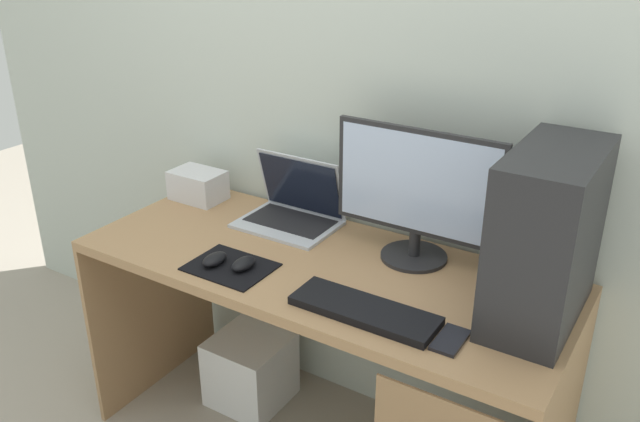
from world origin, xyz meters
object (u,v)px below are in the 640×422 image
(laptop, at_px, (292,210))
(subwoofer, at_px, (251,369))
(pc_tower, at_px, (547,237))
(mouse_left, at_px, (244,264))
(mouse_right, at_px, (215,259))
(cell_phone, at_px, (450,340))
(monitor, at_px, (417,194))
(projector, at_px, (198,185))
(keyboard, at_px, (364,310))

(laptop, relative_size, subwoofer, 1.22)
(pc_tower, relative_size, mouse_left, 4.99)
(mouse_left, bearing_deg, laptop, 100.35)
(subwoofer, bearing_deg, mouse_left, -51.37)
(pc_tower, bearing_deg, mouse_right, -164.73)
(pc_tower, distance_m, cell_phone, 0.37)
(cell_phone, height_order, subwoofer, cell_phone)
(monitor, distance_m, mouse_left, 0.58)
(mouse_left, distance_m, subwoofer, 0.73)
(mouse_left, bearing_deg, subwoofer, 128.63)
(monitor, relative_size, laptop, 1.60)
(mouse_left, height_order, subwoofer, mouse_left)
(projector, height_order, cell_phone, projector)
(laptop, xyz_separation_m, mouse_left, (0.07, -0.37, -0.03))
(mouse_right, distance_m, subwoofer, 0.72)
(pc_tower, height_order, projector, pc_tower)
(keyboard, distance_m, mouse_right, 0.53)
(projector, relative_size, keyboard, 0.48)
(monitor, relative_size, cell_phone, 4.19)
(keyboard, bearing_deg, cell_phone, 1.02)
(cell_phone, bearing_deg, pc_tower, 58.59)
(mouse_left, distance_m, mouse_right, 0.10)
(laptop, bearing_deg, monitor, -2.60)
(pc_tower, relative_size, monitor, 0.88)
(laptop, xyz_separation_m, subwoofer, (-0.14, -0.11, -0.68))
(laptop, bearing_deg, subwoofer, -140.57)
(laptop, relative_size, cell_phone, 2.63)
(projector, relative_size, mouse_right, 2.08)
(mouse_right, bearing_deg, keyboard, 0.54)
(pc_tower, xyz_separation_m, subwoofer, (-1.04, 0.03, -0.87))
(pc_tower, relative_size, keyboard, 1.14)
(subwoofer, bearing_deg, projector, 161.39)
(keyboard, bearing_deg, projector, 158.21)
(pc_tower, height_order, laptop, pc_tower)
(monitor, bearing_deg, pc_tower, -15.26)
(pc_tower, xyz_separation_m, keyboard, (-0.40, -0.25, -0.23))
(pc_tower, bearing_deg, cell_phone, -121.41)
(pc_tower, relative_size, laptop, 1.40)
(pc_tower, distance_m, mouse_right, 0.99)
(monitor, relative_size, projector, 2.73)
(cell_phone, relative_size, subwoofer, 0.46)
(subwoofer, bearing_deg, laptop, 39.43)
(projector, xyz_separation_m, mouse_right, (0.40, -0.38, -0.03))
(keyboard, bearing_deg, monitor, 93.59)
(projector, xyz_separation_m, keyboard, (0.94, -0.37, -0.04))
(mouse_right, xyz_separation_m, subwoofer, (-0.11, 0.28, -0.65))
(projector, distance_m, mouse_right, 0.55)
(laptop, distance_m, cell_phone, 0.85)
(pc_tower, height_order, mouse_right, pc_tower)
(laptop, height_order, mouse_right, laptop)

